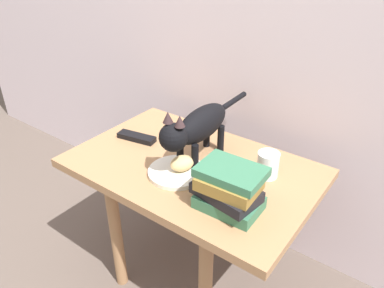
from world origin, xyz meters
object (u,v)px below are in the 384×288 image
(side_table, at_px, (192,182))
(book_stack, at_px, (229,189))
(bread_roll, at_px, (182,163))
(plate, at_px, (177,172))
(tv_remote, at_px, (137,137))
(cat, at_px, (197,127))
(candle_jar, at_px, (268,166))

(side_table, relative_size, book_stack, 4.20)
(bread_roll, distance_m, book_stack, 0.22)
(book_stack, bearing_deg, plate, 168.21)
(side_table, distance_m, tv_remote, 0.28)
(plate, height_order, cat, cat)
(bread_roll, xyz_separation_m, tv_remote, (-0.28, 0.07, -0.03))
(bread_roll, xyz_separation_m, cat, (-0.01, 0.09, 0.09))
(cat, xyz_separation_m, tv_remote, (-0.27, -0.02, -0.12))
(side_table, xyz_separation_m, candle_jar, (0.23, 0.09, 0.11))
(plate, distance_m, cat, 0.16)
(bread_roll, bearing_deg, plate, -135.60)
(plate, xyz_separation_m, candle_jar, (0.24, 0.16, 0.03))
(side_table, distance_m, bread_roll, 0.13)
(side_table, distance_m, book_stack, 0.29)
(book_stack, xyz_separation_m, candle_jar, (0.02, 0.21, -0.03))
(side_table, xyz_separation_m, tv_remote, (-0.27, 0.01, 0.09))
(plate, xyz_separation_m, tv_remote, (-0.26, 0.09, 0.00))
(tv_remote, bearing_deg, cat, -7.40)
(side_table, bearing_deg, book_stack, -29.04)
(plate, bearing_deg, bread_roll, 44.40)
(bread_roll, relative_size, book_stack, 0.40)
(plate, relative_size, book_stack, 0.96)
(plate, distance_m, tv_remote, 0.28)
(plate, bearing_deg, book_stack, -11.79)
(cat, distance_m, book_stack, 0.27)
(plate, height_order, tv_remote, tv_remote)
(side_table, xyz_separation_m, plate, (-0.01, -0.07, 0.08))
(cat, bearing_deg, book_stack, -34.36)
(cat, bearing_deg, plate, -94.25)
(candle_jar, bearing_deg, bread_roll, -146.32)
(tv_remote, bearing_deg, plate, -28.73)
(cat, bearing_deg, bread_roll, -86.74)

